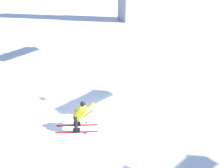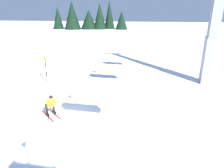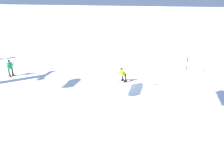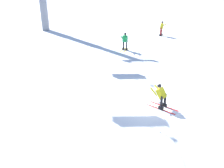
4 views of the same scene
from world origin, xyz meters
TOP-DOWN VIEW (x-y plane):
  - ground_plane at (0.00, 0.00)m, footprint 260.00×260.00m
  - skier_carving_main at (-0.39, -0.66)m, footprint 1.50×1.63m
  - skier_distant_uphill at (15.48, -4.03)m, footprint 1.11×1.70m
  - skier_distant_downhill at (10.20, 0.50)m, footprint 1.64×1.16m

SIDE VIEW (x-z plane):
  - ground_plane at x=0.00m, z-range 0.00..0.00m
  - skier_carving_main at x=-0.39m, z-range 0.03..1.51m
  - skier_distant_uphill at x=15.48m, z-range 0.11..1.75m
  - skier_distant_downhill at x=10.20m, z-range 0.11..1.75m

